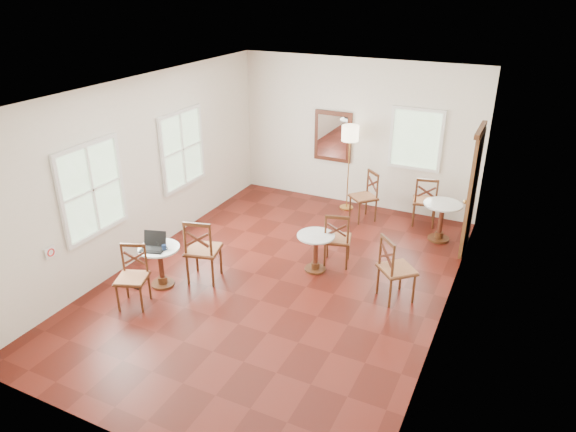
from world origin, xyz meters
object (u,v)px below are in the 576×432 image
object	(u,v)px
power_adapter	(138,287)
cafe_table_back	(441,218)
chair_mid_a	(337,239)
chair_mid_b	(395,269)
chair_back_a	(425,201)
water_glass	(158,245)
mouse	(151,247)
cafe_table_near	(160,262)
chair_near_b	(132,277)
laptop	(154,245)
chair_near_a	(203,250)
chair_back_b	(365,196)
floor_lamp	(350,139)
cafe_table_mid	(316,248)
navy_mug	(164,248)

from	to	relation	value
power_adapter	cafe_table_back	bearing A→B (deg)	43.82
chair_mid_a	chair_mid_b	bearing A→B (deg)	137.79
chair_back_a	water_glass	distance (m)	5.11
mouse	cafe_table_near	bearing A→B (deg)	9.78
chair_mid_a	water_glass	xyz separation A→B (m)	(-2.22, -1.79, 0.23)
chair_mid_a	chair_back_a	bearing A→B (deg)	-128.24
chair_near_b	laptop	size ratio (longest dim) A/B	2.22
chair_back_a	water_glass	size ratio (longest dim) A/B	11.43
chair_near_a	chair_back_b	world-z (taller)	chair_near_a
chair_near_a	water_glass	world-z (taller)	chair_near_a
chair_mid_a	power_adapter	distance (m)	3.26
cafe_table_back	water_glass	world-z (taller)	water_glass
chair_near_b	power_adapter	distance (m)	0.61
power_adapter	cafe_table_near	bearing A→B (deg)	42.19
floor_lamp	power_adapter	bearing A→B (deg)	-113.17
chair_near_a	chair_near_b	distance (m)	1.14
chair_mid_a	chair_back_b	bearing A→B (deg)	-100.02
chair_near_a	laptop	size ratio (longest dim) A/B	2.60
chair_mid_a	chair_mid_b	size ratio (longest dim) A/B	0.94
chair_near_b	cafe_table_near	bearing A→B (deg)	66.61
chair_back_a	power_adapter	size ratio (longest dim) A/B	9.10
chair_near_b	floor_lamp	size ratio (longest dim) A/B	0.52
cafe_table_mid	navy_mug	distance (m)	2.38
mouse	power_adapter	xyz separation A→B (m)	(-0.19, -0.20, -0.66)
chair_mid_a	chair_mid_b	distance (m)	1.28
chair_near_b	water_glass	xyz separation A→B (m)	(0.02, 0.59, 0.25)
cafe_table_near	chair_mid_a	world-z (taller)	chair_mid_a
floor_lamp	navy_mug	bearing A→B (deg)	-109.29
chair_mid_a	chair_back_b	distance (m)	1.92
cafe_table_mid	chair_mid_b	world-z (taller)	chair_mid_b
cafe_table_mid	laptop	distance (m)	2.54
cafe_table_back	power_adapter	xyz separation A→B (m)	(-3.87, -3.71, -0.42)
chair_mid_b	laptop	world-z (taller)	chair_mid_b
chair_mid_b	floor_lamp	size ratio (longest dim) A/B	0.58
chair_near_b	chair_mid_b	size ratio (longest dim) A/B	0.90
cafe_table_mid	laptop	bearing A→B (deg)	-143.07
water_glass	power_adapter	xyz separation A→B (m)	(-0.27, -0.26, -0.68)
chair_mid_a	mouse	bearing A→B (deg)	23.96
chair_near_b	power_adapter	world-z (taller)	chair_near_b
power_adapter	floor_lamp	bearing A→B (deg)	66.83
chair_mid_b	power_adapter	xyz separation A→B (m)	(-3.63, -1.46, -0.49)
chair_near_b	chair_mid_a	xyz separation A→B (m)	(2.24, 2.38, 0.02)
chair_back_b	water_glass	xyz separation A→B (m)	(-2.07, -3.71, 0.22)
laptop	mouse	distance (m)	0.07
chair_near_a	water_glass	bearing A→B (deg)	24.34
floor_lamp	cafe_table_back	bearing A→B (deg)	-17.02
chair_near_b	floor_lamp	xyz separation A→B (m)	(1.59, 4.66, 1.03)
floor_lamp	laptop	xyz separation A→B (m)	(-1.61, -4.12, -0.76)
cafe_table_near	navy_mug	distance (m)	0.32
chair_mid_b	chair_back_b	size ratio (longest dim) A/B	1.04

